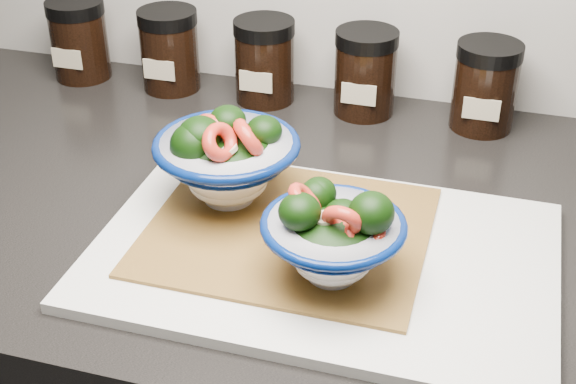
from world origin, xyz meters
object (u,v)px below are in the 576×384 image
(spice_jar_d, at_px, (365,72))
(bowl_right, at_px, (333,237))
(spice_jar_b, at_px, (170,50))
(cutting_board, at_px, (323,255))
(spice_jar_a, at_px, (79,39))
(spice_jar_c, at_px, (265,61))
(bowl_left, at_px, (226,159))
(spice_jar_e, at_px, (485,86))

(spice_jar_d, bearing_deg, bowl_right, -82.88)
(spice_jar_b, bearing_deg, spice_jar_d, 0.00)
(cutting_board, bearing_deg, spice_jar_b, 132.28)
(spice_jar_b, bearing_deg, spice_jar_a, 180.00)
(spice_jar_c, distance_m, spice_jar_d, 0.14)
(spice_jar_c, height_order, spice_jar_d, same)
(spice_jar_b, height_order, spice_jar_d, same)
(spice_jar_a, distance_m, spice_jar_d, 0.42)
(cutting_board, xyz_separation_m, spice_jar_d, (-0.03, 0.33, 0.05))
(spice_jar_b, bearing_deg, bowl_right, -49.31)
(bowl_left, height_order, spice_jar_a, bowl_left)
(cutting_board, relative_size, spice_jar_b, 3.98)
(spice_jar_d, bearing_deg, cutting_board, -85.13)
(bowl_left, bearing_deg, bowl_right, -35.16)
(cutting_board, distance_m, bowl_left, 0.15)
(bowl_right, xyz_separation_m, spice_jar_c, (-0.18, 0.38, -0.00))
(spice_jar_d, distance_m, spice_jar_e, 0.15)
(cutting_board, bearing_deg, spice_jar_a, 142.97)
(spice_jar_d, bearing_deg, spice_jar_a, 180.00)
(cutting_board, height_order, spice_jar_d, spice_jar_d)
(spice_jar_c, bearing_deg, spice_jar_a, 180.00)
(spice_jar_c, relative_size, spice_jar_e, 1.00)
(bowl_right, relative_size, spice_jar_d, 1.18)
(bowl_right, xyz_separation_m, spice_jar_d, (-0.05, 0.38, -0.00))
(cutting_board, bearing_deg, bowl_left, 154.62)
(bowl_right, xyz_separation_m, spice_jar_e, (0.11, 0.38, -0.00))
(cutting_board, xyz_separation_m, spice_jar_a, (-0.44, 0.33, 0.05))
(spice_jar_b, bearing_deg, bowl_left, -56.47)
(bowl_left, distance_m, spice_jar_d, 0.29)
(spice_jar_a, relative_size, spice_jar_e, 1.00)
(spice_jar_b, height_order, spice_jar_e, same)
(bowl_right, bearing_deg, spice_jar_e, 74.13)
(bowl_right, bearing_deg, spice_jar_b, 130.69)
(bowl_right, distance_m, spice_jar_d, 0.38)
(spice_jar_a, distance_m, spice_jar_e, 0.57)
(spice_jar_b, xyz_separation_m, spice_jar_c, (0.14, 0.00, 0.00))
(spice_jar_c, xyz_separation_m, spice_jar_e, (0.29, 0.00, 0.00))
(spice_jar_a, xyz_separation_m, spice_jar_d, (0.42, 0.00, 0.00))
(bowl_right, xyz_separation_m, spice_jar_b, (-0.32, 0.38, -0.00))
(spice_jar_b, bearing_deg, cutting_board, -47.72)
(cutting_board, relative_size, spice_jar_d, 3.98)
(cutting_board, height_order, spice_jar_b, spice_jar_b)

